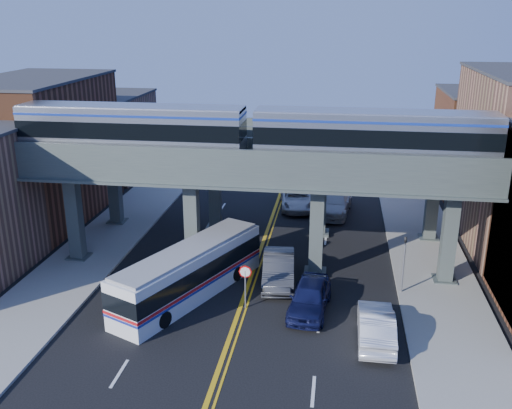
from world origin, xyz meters
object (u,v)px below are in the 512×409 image
car_lane_b (279,269)px  car_parked_curb (376,325)px  car_lane_a (310,297)px  transit_train (374,135)px  traffic_signal (404,259)px  stop_sign (245,280)px  transit_bus (190,273)px  car_lane_d (334,203)px  car_lane_c (297,198)px

car_lane_b → car_parked_curb: (5.62, -5.83, -0.06)m
car_lane_a → car_lane_b: size_ratio=0.93×
transit_train → traffic_signal: 7.39m
traffic_signal → transit_train: bearing=135.7°
stop_sign → traffic_signal: size_ratio=0.64×
car_lane_b → transit_bus: bearing=-158.5°
traffic_signal → transit_bus: size_ratio=0.37×
car_lane_a → transit_train: bearing=61.6°
car_lane_b → car_parked_curb: car_lane_b is taller
transit_train → car_lane_a: (-3.25, -4.84, -8.25)m
stop_sign → car_lane_d: size_ratio=0.42×
car_lane_a → car_lane_b: bearing=127.7°
car_parked_curb → car_lane_a: bearing=-35.1°
transit_bus → stop_sign: bearing=-81.2°
car_lane_a → car_lane_c: bearing=102.1°
traffic_signal → transit_bus: 12.55m
traffic_signal → car_lane_a: traffic_signal is taller
stop_sign → car_parked_curb: 7.56m
stop_sign → car_lane_d: 17.66m
stop_sign → car_lane_a: bearing=2.5°
transit_bus → car_lane_a: (7.07, -0.84, -0.62)m
traffic_signal → car_lane_b: 7.55m
transit_train → car_lane_b: size_ratio=7.97×
car_lane_a → car_lane_d: size_ratio=0.82×
transit_train → car_parked_curb: bearing=-87.9°
transit_bus → car_lane_d: size_ratio=1.80×
transit_bus → car_lane_a: size_ratio=2.20×
transit_train → stop_sign: 11.23m
traffic_signal → car_lane_d: 14.69m
car_lane_a → car_lane_b: (-2.11, 3.33, 0.03)m
transit_train → car_lane_b: bearing=-164.2°
traffic_signal → car_parked_curb: traffic_signal is taller
car_lane_a → car_lane_b: car_lane_b is taller
traffic_signal → stop_sign: bearing=-161.4°
car_lane_b → car_lane_d: bearing=71.5°
traffic_signal → car_lane_b: size_ratio=0.75×
car_lane_b → car_lane_c: car_lane_b is taller
traffic_signal → car_lane_b: (-7.40, 0.49, -1.40)m
transit_bus → car_lane_d: (8.16, 16.01, -0.58)m
stop_sign → transit_bus: bearing=164.0°
traffic_signal → car_lane_c: 16.75m
car_lane_b → car_lane_d: 13.89m
transit_bus → car_lane_b: 5.58m
car_lane_b → car_lane_a: bearing=-62.9°
transit_bus → car_lane_c: transit_bus is taller
car_parked_curb → transit_train: bearing=-87.5°
transit_train → car_lane_b: 9.92m
traffic_signal → car_parked_curb: size_ratio=0.80×
transit_train → stop_sign: (-6.85, -5.00, -7.36)m
car_lane_b → car_lane_c: (-0.00, 14.47, -0.10)m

